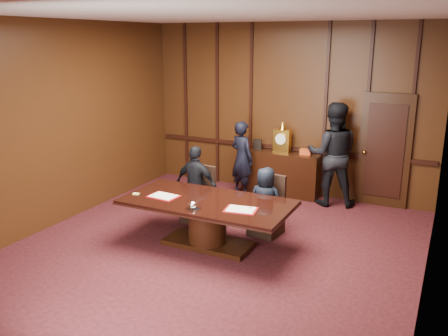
# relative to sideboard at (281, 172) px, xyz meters

# --- Properties ---
(room) EXTENTS (7.00, 7.04, 3.50)m
(room) POSITION_rel_sideboard_xyz_m (0.07, -3.12, 1.24)
(room) COLOR black
(room) RESTS_ON ground
(sideboard) EXTENTS (1.60, 0.45, 1.54)m
(sideboard) POSITION_rel_sideboard_xyz_m (0.00, 0.00, 0.00)
(sideboard) COLOR black
(sideboard) RESTS_ON ground
(conference_table) EXTENTS (2.62, 1.32, 0.76)m
(conference_table) POSITION_rel_sideboard_xyz_m (-0.16, -2.97, 0.02)
(conference_table) COLOR black
(conference_table) RESTS_ON ground
(folder_left) EXTENTS (0.48, 0.36, 0.02)m
(folder_left) POSITION_rel_sideboard_xyz_m (-0.86, -3.12, 0.28)
(folder_left) COLOR #AD1014
(folder_left) RESTS_ON conference_table
(folder_right) EXTENTS (0.51, 0.40, 0.02)m
(folder_right) POSITION_rel_sideboard_xyz_m (0.49, -3.13, 0.28)
(folder_right) COLOR #AD1014
(folder_right) RESTS_ON conference_table
(inkstand) EXTENTS (0.20, 0.14, 0.12)m
(inkstand) POSITION_rel_sideboard_xyz_m (-0.16, -3.42, 0.33)
(inkstand) COLOR white
(inkstand) RESTS_ON conference_table
(notepad) EXTENTS (0.11, 0.08, 0.01)m
(notepad) POSITION_rel_sideboard_xyz_m (-1.33, -3.21, 0.28)
(notepad) COLOR #F4E777
(notepad) RESTS_ON conference_table
(chair_left) EXTENTS (0.53, 0.53, 0.99)m
(chair_left) POSITION_rel_sideboard_xyz_m (-0.81, -2.09, -0.19)
(chair_left) COLOR black
(chair_left) RESTS_ON ground
(chair_right) EXTENTS (0.54, 0.54, 0.99)m
(chair_right) POSITION_rel_sideboard_xyz_m (0.49, -2.09, -0.19)
(chair_right) COLOR black
(chair_right) RESTS_ON ground
(signatory_left) EXTENTS (0.83, 0.38, 1.39)m
(signatory_left) POSITION_rel_sideboard_xyz_m (-0.81, -2.17, 0.21)
(signatory_left) COLOR black
(signatory_left) RESTS_ON ground
(signatory_right) EXTENTS (0.57, 0.37, 1.17)m
(signatory_right) POSITION_rel_sideboard_xyz_m (0.49, -2.17, 0.10)
(signatory_right) COLOR black
(signatory_right) RESTS_ON ground
(witness_left) EXTENTS (0.67, 0.56, 1.56)m
(witness_left) POSITION_rel_sideboard_xyz_m (-0.72, -0.40, 0.30)
(witness_left) COLOR black
(witness_left) RESTS_ON ground
(witness_right) EXTENTS (1.15, 1.00, 2.02)m
(witness_right) POSITION_rel_sideboard_xyz_m (1.09, -0.16, 0.53)
(witness_right) COLOR black
(witness_right) RESTS_ON ground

